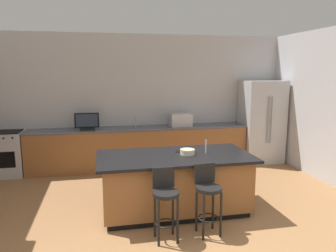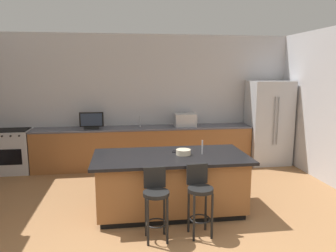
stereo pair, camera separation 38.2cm
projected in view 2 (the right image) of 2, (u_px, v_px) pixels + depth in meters
wall_back at (147, 100)px, 7.49m from camera, size 7.22×0.12×3.00m
counter_back at (144, 147)px, 7.28m from camera, size 4.89×0.62×0.92m
kitchen_island at (171, 183)px, 4.96m from camera, size 2.35×1.16×0.91m
refrigerator at (268, 123)px, 7.53m from camera, size 0.94×0.77×1.95m
range_oven at (13, 151)px, 6.89m from camera, size 0.76×0.63×0.94m
microwave at (185, 120)px, 7.31m from camera, size 0.48×0.36×0.29m
tv_monitor at (92, 121)px, 6.97m from camera, size 0.52×0.16×0.37m
sink_faucet_back at (140, 121)px, 7.27m from camera, size 0.02×0.02×0.24m
sink_faucet_island at (202, 147)px, 4.94m from camera, size 0.02×0.02×0.22m
bar_stool_left at (156, 198)px, 4.12m from camera, size 0.34×0.34×0.94m
bar_stool_right at (200, 194)px, 4.23m from camera, size 0.34×0.35×0.95m
fruit_bowl at (183, 152)px, 4.91m from camera, size 0.23×0.23×0.08m
cell_phone at (175, 151)px, 5.12m from camera, size 0.11×0.16×0.01m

